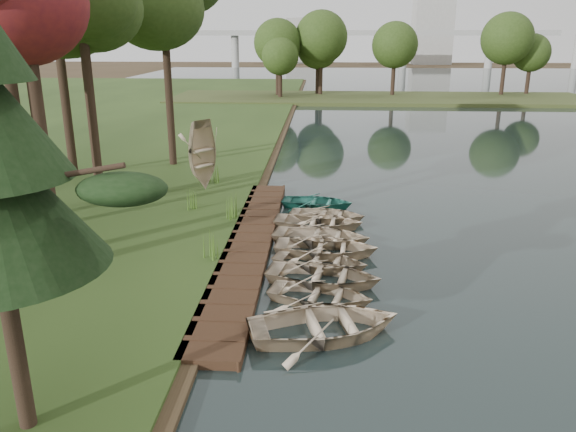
# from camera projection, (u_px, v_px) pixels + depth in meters

# --- Properties ---
(ground) EXTENTS (300.00, 300.00, 0.00)m
(ground) POSITION_uv_depth(u_px,v_px,m) (293.00, 250.00, 20.64)
(ground) COLOR #3D2F1D
(boardwalk) EXTENTS (1.60, 16.00, 0.30)m
(boardwalk) POSITION_uv_depth(u_px,v_px,m) (249.00, 245.00, 20.69)
(boardwalk) COLOR #362215
(boardwalk) RESTS_ON ground
(peninsula) EXTENTS (50.00, 14.00, 0.45)m
(peninsula) POSITION_uv_depth(u_px,v_px,m) (380.00, 99.00, 67.62)
(peninsula) COLOR #3A451E
(peninsula) RESTS_ON ground
(far_trees) EXTENTS (45.60, 5.60, 8.80)m
(far_trees) POSITION_uv_depth(u_px,v_px,m) (354.00, 45.00, 65.90)
(far_trees) COLOR black
(far_trees) RESTS_ON peninsula
(bridge) EXTENTS (95.90, 4.00, 8.60)m
(bridge) POSITION_uv_depth(u_px,v_px,m) (371.00, 37.00, 131.76)
(bridge) COLOR #A5A5A0
(bridge) RESTS_ON ground
(building_a) EXTENTS (10.00, 8.00, 18.00)m
(building_a) POSITION_uv_depth(u_px,v_px,m) (432.00, 29.00, 149.16)
(building_a) COLOR #A5A5A0
(building_a) RESTS_ON ground
(building_b) EXTENTS (8.00, 8.00, 12.00)m
(building_b) POSITION_uv_depth(u_px,v_px,m) (301.00, 41.00, 156.81)
(building_b) COLOR #A5A5A0
(building_b) RESTS_ON ground
(rowboat_0) EXTENTS (4.60, 3.79, 0.83)m
(rowboat_0) POSITION_uv_depth(u_px,v_px,m) (325.00, 322.00, 14.50)
(rowboat_0) COLOR #C7B090
(rowboat_0) RESTS_ON water
(rowboat_1) EXTENTS (3.52, 2.88, 0.64)m
(rowboat_1) POSITION_uv_depth(u_px,v_px,m) (320.00, 293.00, 16.35)
(rowboat_1) COLOR #C7B090
(rowboat_1) RESTS_ON water
(rowboat_2) EXTENTS (4.04, 3.22, 0.75)m
(rowboat_2) POSITION_uv_depth(u_px,v_px,m) (324.00, 273.00, 17.54)
(rowboat_2) COLOR #C7B090
(rowboat_2) RESTS_ON water
(rowboat_3) EXTENTS (3.66, 3.02, 0.66)m
(rowboat_3) POSITION_uv_depth(u_px,v_px,m) (320.00, 259.00, 18.76)
(rowboat_3) COLOR #C7B090
(rowboat_3) RESTS_ON water
(rowboat_4) EXTENTS (3.86, 2.90, 0.76)m
(rowboat_4) POSITION_uv_depth(u_px,v_px,m) (326.00, 245.00, 19.86)
(rowboat_4) COLOR #C7B090
(rowboat_4) RESTS_ON water
(rowboat_5) EXTENTS (3.99, 3.13, 0.75)m
(rowboat_5) POSITION_uv_depth(u_px,v_px,m) (321.00, 234.00, 20.96)
(rowboat_5) COLOR #C7B090
(rowboat_5) RESTS_ON water
(rowboat_6) EXTENTS (3.83, 2.94, 0.74)m
(rowboat_6) POSITION_uv_depth(u_px,v_px,m) (318.00, 220.00, 22.62)
(rowboat_6) COLOR #C7B090
(rowboat_6) RESTS_ON water
(rowboat_7) EXTENTS (3.48, 2.73, 0.66)m
(rowboat_7) POSITION_uv_depth(u_px,v_px,m) (327.00, 213.00, 23.58)
(rowboat_7) COLOR #C7B090
(rowboat_7) RESTS_ON water
(rowboat_8) EXTENTS (3.49, 2.72, 0.66)m
(rowboat_8) POSITION_uv_depth(u_px,v_px,m) (317.00, 201.00, 25.39)
(rowboat_8) COLOR #2C7C6B
(rowboat_8) RESTS_ON water
(stored_rowboat) EXTENTS (4.20, 4.00, 0.71)m
(stored_rowboat) POSITION_uv_depth(u_px,v_px,m) (204.00, 182.00, 27.46)
(stored_rowboat) COLOR #C7B090
(stored_rowboat) RESTS_ON bank
(tree_2) EXTENTS (4.46, 4.46, 10.09)m
(tree_2) POSITION_uv_depth(u_px,v_px,m) (23.00, 1.00, 15.70)
(tree_2) COLOR black
(tree_2) RESTS_ON bank
(tree_4) EXTENTS (4.86, 4.86, 10.46)m
(tree_4) POSITION_uv_depth(u_px,v_px,m) (80.00, 6.00, 22.89)
(tree_4) COLOR black
(tree_4) RESTS_ON bank
(reeds_0) EXTENTS (0.60, 0.60, 0.92)m
(reeds_0) POSITION_uv_depth(u_px,v_px,m) (211.00, 245.00, 18.94)
(reeds_0) COLOR #3F661E
(reeds_0) RESTS_ON bank
(reeds_1) EXTENTS (0.60, 0.60, 1.11)m
(reeds_1) POSITION_uv_depth(u_px,v_px,m) (233.00, 206.00, 23.02)
(reeds_1) COLOR #3F661E
(reeds_1) RESTS_ON bank
(reeds_2) EXTENTS (0.60, 0.60, 0.88)m
(reeds_2) POSITION_uv_depth(u_px,v_px,m) (194.00, 199.00, 24.32)
(reeds_2) COLOR #3F661E
(reeds_2) RESTS_ON bank
(reeds_3) EXTENTS (0.60, 0.60, 0.90)m
(reeds_3) POSITION_uv_depth(u_px,v_px,m) (214.00, 174.00, 28.77)
(reeds_3) COLOR #3F661E
(reeds_3) RESTS_ON bank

